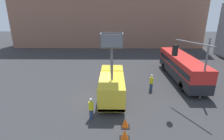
{
  "coord_description": "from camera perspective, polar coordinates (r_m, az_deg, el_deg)",
  "views": [
    {
      "loc": [
        1.47,
        -15.51,
        8.24
      ],
      "look_at": [
        1.29,
        1.14,
        2.6
      ],
      "focal_mm": 28.0,
      "sensor_mm": 36.0,
      "label": 1
    }
  ],
  "objects": [
    {
      "name": "traffic_light_pole",
      "position": [
        17.12,
        25.55,
        2.87
      ],
      "size": [
        3.91,
        3.66,
        5.99
      ],
      "color": "slate",
      "rests_on": "ground_plane"
    },
    {
      "name": "building_backdrop_far",
      "position": [
        45.15,
        -1.32,
        21.4
      ],
      "size": [
        44.0,
        10.0,
        20.74
      ],
      "color": "#936651",
      "rests_on": "ground_plane"
    },
    {
      "name": "road_worker_near_truck",
      "position": [
        14.28,
        -6.85,
        -12.38
      ],
      "size": [
        0.38,
        0.38,
        1.8
      ],
      "rotation": [
        0.0,
        0.0,
        4.33
      ],
      "color": "navy",
      "rests_on": "ground_plane"
    },
    {
      "name": "road_worker_directing",
      "position": [
        19.35,
        12.72,
        -4.04
      ],
      "size": [
        0.38,
        0.38,
        1.82
      ],
      "rotation": [
        0.0,
        0.0,
        6.15
      ],
      "color": "navy",
      "rests_on": "ground_plane"
    },
    {
      "name": "ground_plane",
      "position": [
        17.63,
        -4.28,
        -9.23
      ],
      "size": [
        120.0,
        120.0,
        0.0
      ],
      "primitive_type": "plane",
      "color": "#333335"
    },
    {
      "name": "utility_truck",
      "position": [
        17.05,
        -0.04,
        -4.6
      ],
      "size": [
        2.29,
        6.59,
        6.5
      ],
      "color": "yellow",
      "rests_on": "ground_plane"
    },
    {
      "name": "city_bus",
      "position": [
        23.42,
        21.71,
        1.3
      ],
      "size": [
        2.45,
        11.32,
        2.97
      ],
      "rotation": [
        0.0,
        0.0,
        1.91
      ],
      "color": "#232328",
      "rests_on": "ground_plane"
    },
    {
      "name": "traffic_cone_near_truck",
      "position": [
        13.59,
        4.37,
        -16.85
      ],
      "size": [
        0.65,
        0.65,
        0.74
      ],
      "color": "black",
      "rests_on": "ground_plane"
    },
    {
      "name": "traffic_cone_mid_road",
      "position": [
        12.53,
        4.17,
        -20.29
      ],
      "size": [
        0.68,
        0.68,
        0.78
      ],
      "color": "black",
      "rests_on": "ground_plane"
    }
  ]
}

